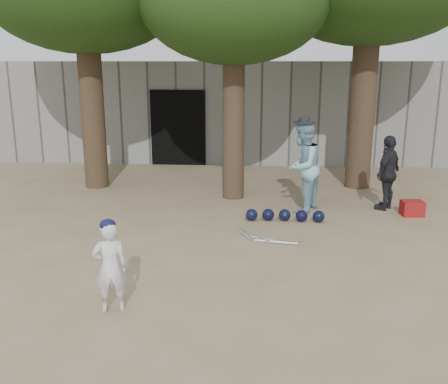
# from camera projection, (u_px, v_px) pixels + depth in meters

# --- Properties ---
(ground) EXTENTS (70.00, 70.00, 0.00)m
(ground) POSITION_uv_depth(u_px,v_px,m) (179.00, 271.00, 7.32)
(ground) COLOR #937C5E
(ground) RESTS_ON ground
(boy_player) EXTENTS (0.48, 0.38, 1.14)m
(boy_player) POSITION_uv_depth(u_px,v_px,m) (110.00, 267.00, 6.02)
(boy_player) COLOR silver
(boy_player) RESTS_ON ground
(spectator_blue) EXTENTS (1.03, 1.12, 1.86)m
(spectator_blue) POSITION_uv_depth(u_px,v_px,m) (302.00, 167.00, 10.05)
(spectator_blue) COLOR #86BBCF
(spectator_blue) RESTS_ON ground
(spectator_dark) EXTENTS (0.85, 0.95, 1.54)m
(spectator_dark) POSITION_uv_depth(u_px,v_px,m) (388.00, 173.00, 10.23)
(spectator_dark) COLOR black
(spectator_dark) RESTS_ON ground
(red_bag) EXTENTS (0.44, 0.35, 0.30)m
(red_bag) POSITION_uv_depth(u_px,v_px,m) (412.00, 208.00, 9.94)
(red_bag) COLOR maroon
(red_bag) RESTS_ON ground
(back_building) EXTENTS (16.00, 5.24, 3.00)m
(back_building) POSITION_uv_depth(u_px,v_px,m) (224.00, 107.00, 16.92)
(back_building) COLOR gray
(back_building) RESTS_ON ground
(helmet_row) EXTENTS (1.51, 0.29, 0.23)m
(helmet_row) POSITION_uv_depth(u_px,v_px,m) (285.00, 215.00, 9.59)
(helmet_row) COLOR black
(helmet_row) RESTS_ON ground
(bat_pile) EXTENTS (1.08, 0.79, 0.06)m
(bat_pile) POSITION_uv_depth(u_px,v_px,m) (260.00, 238.00, 8.61)
(bat_pile) COLOR silver
(bat_pile) RESTS_ON ground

